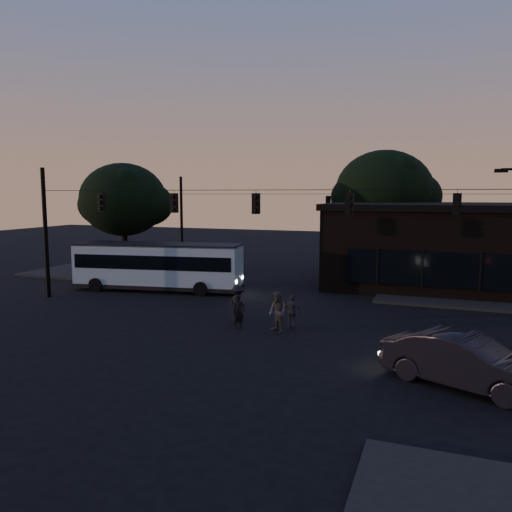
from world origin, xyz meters
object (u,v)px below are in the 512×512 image
(car, at_px, (465,361))
(pedestrian_c, at_px, (292,312))
(pedestrian_b, at_px, (277,312))
(building, at_px, (451,245))
(pedestrian_d, at_px, (238,303))
(bus, at_px, (158,264))
(pedestrian_a, at_px, (238,311))

(car, xyz_separation_m, pedestrian_c, (-7.01, 4.70, -0.07))
(pedestrian_b, bearing_deg, building, 100.66)
(pedestrian_b, height_order, pedestrian_d, pedestrian_b)
(building, bearing_deg, pedestrian_c, -116.27)
(pedestrian_c, bearing_deg, pedestrian_d, 7.86)
(building, xyz_separation_m, bus, (-17.08, -7.91, -1.05))
(pedestrian_b, bearing_deg, pedestrian_c, 98.18)
(bus, relative_size, pedestrian_a, 7.08)
(building, distance_m, pedestrian_d, 16.40)
(bus, bearing_deg, pedestrian_a, -47.75)
(pedestrian_b, height_order, pedestrian_c, pedestrian_b)
(building, distance_m, pedestrian_b, 16.09)
(pedestrian_a, xyz_separation_m, pedestrian_d, (-0.47, 1.05, 0.12))
(building, height_order, bus, building)
(pedestrian_a, relative_size, pedestrian_c, 0.99)
(pedestrian_a, xyz_separation_m, pedestrian_b, (1.84, 0.01, 0.13))
(pedestrian_a, distance_m, pedestrian_c, 2.42)
(pedestrian_a, bearing_deg, car, -55.74)
(bus, bearing_deg, pedestrian_c, -37.74)
(bus, relative_size, pedestrian_c, 7.04)
(car, height_order, pedestrian_c, car)
(car, relative_size, pedestrian_a, 3.34)
(building, bearing_deg, pedestrian_a, -122.00)
(pedestrian_c, bearing_deg, pedestrian_a, 32.27)
(pedestrian_a, distance_m, pedestrian_b, 1.85)
(building, xyz_separation_m, car, (0.33, -18.22, -1.87))
(building, relative_size, pedestrian_a, 10.13)
(building, height_order, pedestrian_b, building)
(bus, distance_m, pedestrian_d, 9.38)
(pedestrian_b, xyz_separation_m, pedestrian_d, (-2.32, 1.03, -0.02))
(car, bearing_deg, pedestrian_b, 85.92)
(building, relative_size, bus, 1.43)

